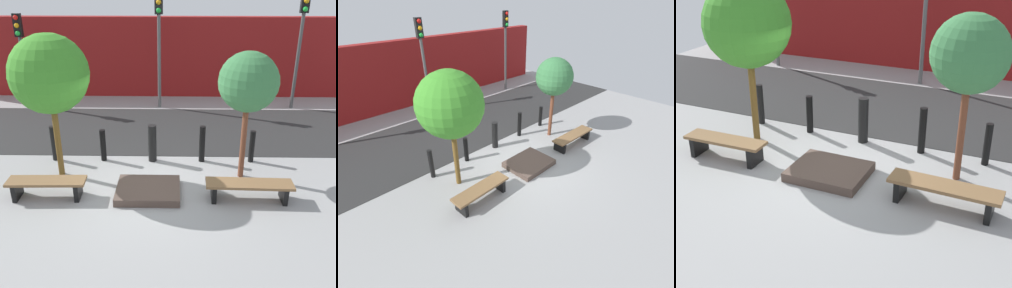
{
  "view_description": "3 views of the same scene",
  "coord_description": "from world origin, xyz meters",
  "views": [
    {
      "loc": [
        0.59,
        -7.41,
        4.42
      ],
      "look_at": [
        0.43,
        0.46,
        0.91
      ],
      "focal_mm": 40.0,
      "sensor_mm": 36.0,
      "label": 1
    },
    {
      "loc": [
        -5.48,
        -4.8,
        4.96
      ],
      "look_at": [
        -0.39,
        0.45,
        0.69
      ],
      "focal_mm": 28.0,
      "sensor_mm": 36.0,
      "label": 2
    },
    {
      "loc": [
        3.38,
        -7.12,
        4.24
      ],
      "look_at": [
        0.32,
        -0.29,
        0.74
      ],
      "focal_mm": 50.0,
      "sensor_mm": 36.0,
      "label": 3
    }
  ],
  "objects": [
    {
      "name": "bench_right",
      "position": [
        2.18,
        -0.44,
        0.31
      ],
      "size": [
        1.87,
        0.51,
        0.42
      ],
      "rotation": [
        0.0,
        0.0,
        -0.03
      ],
      "color": "black",
      "rests_on": "ground"
    },
    {
      "name": "building_facade",
      "position": [
        0.0,
        7.53,
        1.54
      ],
      "size": [
        16.2,
        0.5,
        3.08
      ],
      "primitive_type": "cube",
      "color": "maroon",
      "rests_on": "ground"
    },
    {
      "name": "bollard_far_left",
      "position": [
        -2.58,
        1.43,
        0.47
      ],
      "size": [
        0.14,
        0.14,
        0.94
      ],
      "primitive_type": "cylinder",
      "color": "black",
      "rests_on": "ground"
    },
    {
      "name": "ground_plane",
      "position": [
        0.0,
        0.0,
        0.0
      ],
      "size": [
        18.0,
        18.0,
        0.0
      ],
      "primitive_type": "plane",
      "color": "#949494"
    },
    {
      "name": "tree_behind_left_bench",
      "position": [
        -2.18,
        0.63,
        2.48
      ],
      "size": [
        1.76,
        1.76,
        3.37
      ],
      "color": "brown",
      "rests_on": "ground"
    },
    {
      "name": "planter_bed",
      "position": [
        0.0,
        -0.24,
        0.09
      ],
      "size": [
        1.41,
        1.14,
        0.17
      ],
      "primitive_type": "cube",
      "color": "brown",
      "rests_on": "ground"
    },
    {
      "name": "bollard_right",
      "position": [
        1.29,
        1.43,
        0.49
      ],
      "size": [
        0.15,
        0.15,
        0.97
      ],
      "primitive_type": "cylinder",
      "color": "black",
      "rests_on": "ground"
    },
    {
      "name": "bench_left",
      "position": [
        -2.18,
        -0.44,
        0.31
      ],
      "size": [
        1.7,
        0.5,
        0.44
      ],
      "rotation": [
        0.0,
        0.0,
        0.03
      ],
      "color": "black",
      "rests_on": "ground"
    },
    {
      "name": "bollard_left",
      "position": [
        -1.29,
        1.43,
        0.43
      ],
      "size": [
        0.15,
        0.15,
        0.85
      ],
      "primitive_type": "cylinder",
      "color": "black",
      "rests_on": "ground"
    },
    {
      "name": "tree_behind_right_bench",
      "position": [
        2.18,
        0.63,
        2.32
      ],
      "size": [
        1.34,
        1.34,
        3.01
      ],
      "color": "brown",
      "rests_on": "ground"
    },
    {
      "name": "road_strip",
      "position": [
        0.0,
        3.66,
        0.01
      ],
      "size": [
        18.0,
        3.96,
        0.01
      ],
      "primitive_type": "cube",
      "color": "#2A2A2A",
      "rests_on": "ground"
    },
    {
      "name": "bollard_center",
      "position": [
        0.0,
        1.43,
        0.49
      ],
      "size": [
        0.22,
        0.22,
        0.99
      ],
      "primitive_type": "cylinder",
      "color": "black",
      "rests_on": "ground"
    },
    {
      "name": "bollard_far_right",
      "position": [
        2.58,
        1.43,
        0.43
      ],
      "size": [
        0.14,
        0.14,
        0.85
      ],
      "primitive_type": "cylinder",
      "color": "black",
      "rests_on": "ground"
    }
  ]
}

